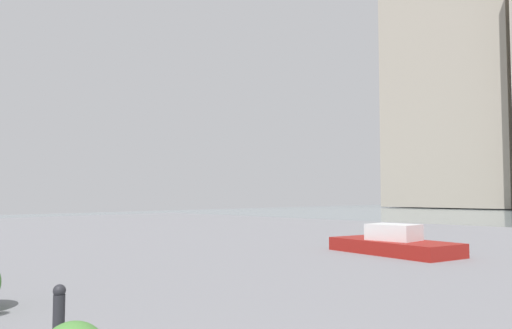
% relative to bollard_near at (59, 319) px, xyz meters
% --- Properties ---
extents(building_annex, '(16.54, 11.10, 30.90)m').
position_rel_bollard_near_xyz_m(building_annex, '(22.49, -63.85, 15.06)').
color(building_annex, '#9E9384').
rests_on(building_annex, ground).
extents(bollard_near, '(0.13, 0.13, 0.74)m').
position_rel_bollard_near_xyz_m(bollard_near, '(0.00, 0.00, 0.00)').
color(bollard_near, '#232328').
rests_on(bollard_near, ground).
extents(boat, '(3.87, 2.28, 0.95)m').
position_rel_bollard_near_xyz_m(boat, '(2.10, -10.56, -0.17)').
color(boat, maroon).
rests_on(boat, ground).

